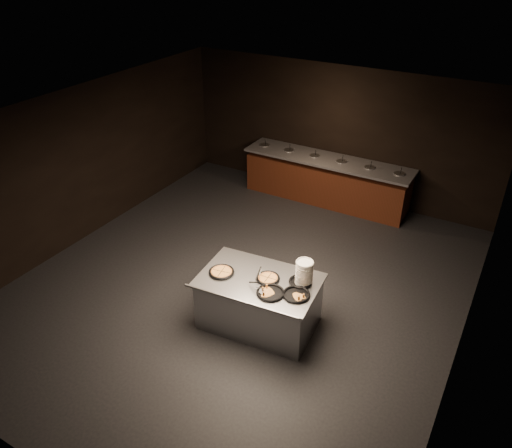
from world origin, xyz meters
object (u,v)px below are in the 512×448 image
object	(u,v)px
plate_stack	(304,273)
pan_veggie_whole	(221,272)
serving_counter	(259,302)
pan_cheese_whole	(268,278)

from	to	relation	value
plate_stack	pan_veggie_whole	world-z (taller)	plate_stack
plate_stack	serving_counter	bearing A→B (deg)	-157.97
serving_counter	plate_stack	xyz separation A→B (m)	(0.60, 0.24, 0.62)
pan_veggie_whole	pan_cheese_whole	distance (m)	0.71
pan_veggie_whole	pan_cheese_whole	bearing A→B (deg)	17.27
plate_stack	pan_veggie_whole	xyz separation A→B (m)	(-1.17, -0.39, -0.17)
serving_counter	pan_veggie_whole	world-z (taller)	pan_veggie_whole
pan_veggie_whole	pan_cheese_whole	size ratio (longest dim) A/B	1.09
pan_veggie_whole	serving_counter	bearing A→B (deg)	14.47
plate_stack	pan_cheese_whole	size ratio (longest dim) A/B	1.06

